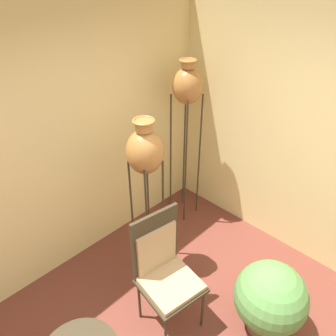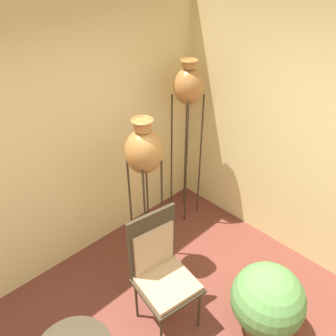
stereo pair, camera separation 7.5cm
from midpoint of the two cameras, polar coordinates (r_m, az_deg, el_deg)
wall_back at (r=3.17m, az=-22.69°, el=1.61°), size 8.01×0.06×2.70m
vase_stand_tall at (r=3.59m, az=2.74°, el=13.42°), size 0.32×0.32×1.99m
vase_stand_medium at (r=2.92m, az=-4.76°, el=2.53°), size 0.34×0.34×1.72m
chair at (r=2.91m, az=-1.48°, el=-16.95°), size 0.54×0.54×1.15m
potted_plant at (r=3.12m, az=16.64°, el=-21.04°), size 0.62×0.62×0.75m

